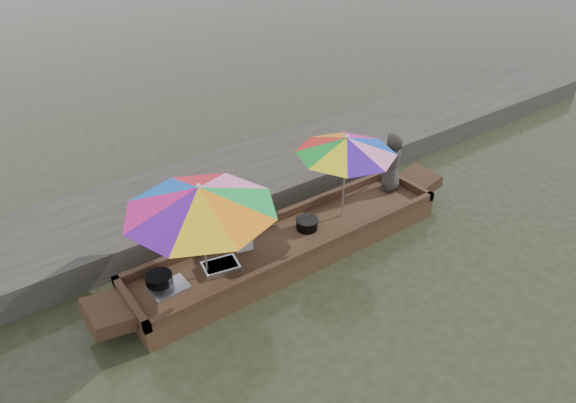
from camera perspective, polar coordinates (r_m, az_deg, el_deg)
water at (r=8.64m, az=0.39°, el=-5.91°), size 80.00×80.00×0.00m
dock at (r=10.05m, az=-7.09°, el=1.52°), size 22.00×2.20×0.50m
boat_hull at (r=8.54m, az=0.40°, el=-4.98°), size 5.57×1.20×0.35m
cooking_pot at (r=7.67m, az=-14.11°, el=-8.52°), size 0.38×0.38×0.20m
tray_crayfish at (r=7.83m, az=-7.48°, el=-7.20°), size 0.60×0.47×0.09m
tray_scallop at (r=7.61m, az=-13.05°, el=-9.40°), size 0.54×0.38×0.06m
charcoal_grill at (r=8.60m, az=2.11°, el=-2.55°), size 0.36×0.36×0.17m
supply_bag at (r=8.17m, az=-5.08°, el=-4.41°), size 0.33×0.28×0.26m
vendor at (r=9.66m, az=11.54°, el=4.36°), size 0.67×0.56×1.16m
umbrella_bow at (r=7.33m, az=-9.41°, el=-3.32°), size 2.30×2.30×1.55m
umbrella_stern at (r=8.60m, az=6.26°, el=2.69°), size 1.80×1.80×1.55m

